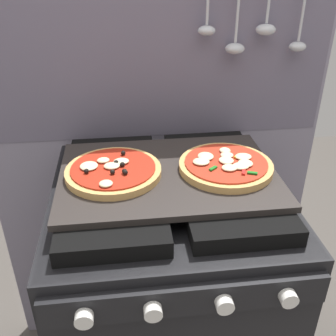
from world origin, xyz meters
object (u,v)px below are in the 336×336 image
(pizza_left, at_px, (113,171))
(stove, at_px, (168,302))
(pizza_right, at_px, (226,165))
(baking_tray, at_px, (168,174))

(pizza_left, bearing_deg, stove, -0.37)
(pizza_left, bearing_deg, pizza_right, -1.28)
(baking_tray, xyz_separation_m, pizza_right, (0.15, -0.01, 0.02))
(pizza_right, bearing_deg, stove, 177.87)
(pizza_left, distance_m, pizza_right, 0.28)
(stove, bearing_deg, baking_tray, 90.00)
(stove, distance_m, pizza_left, 0.50)
(baking_tray, height_order, pizza_left, pizza_left)
(pizza_right, bearing_deg, pizza_left, 178.72)
(stove, distance_m, pizza_right, 0.50)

